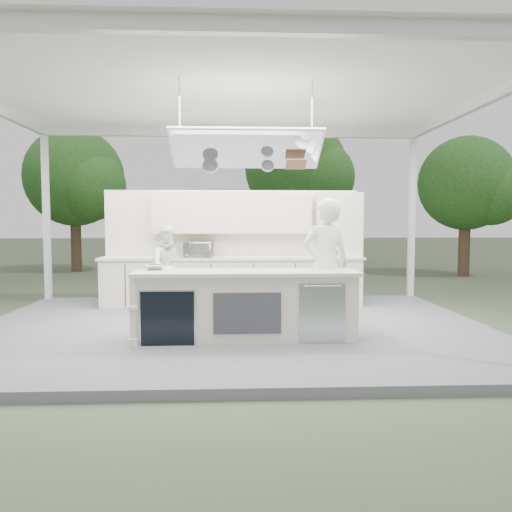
{
  "coord_description": "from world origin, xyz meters",
  "views": [
    {
      "loc": [
        0.01,
        -7.79,
        1.76
      ],
      "look_at": [
        0.39,
        0.4,
        1.19
      ],
      "focal_mm": 35.0,
      "sensor_mm": 36.0,
      "label": 1
    }
  ],
  "objects_px": {
    "back_counter": "(232,281)",
    "sous_chef": "(170,267)",
    "demo_island": "(245,305)",
    "head_chef": "(326,265)"
  },
  "relations": [
    {
      "from": "back_counter",
      "to": "sous_chef",
      "type": "height_order",
      "value": "sous_chef"
    },
    {
      "from": "sous_chef",
      "to": "demo_island",
      "type": "bearing_deg",
      "value": -76.98
    },
    {
      "from": "demo_island",
      "to": "back_counter",
      "type": "distance_m",
      "value": 2.82
    },
    {
      "from": "back_counter",
      "to": "demo_island",
      "type": "bearing_deg",
      "value": -86.37
    },
    {
      "from": "demo_island",
      "to": "back_counter",
      "type": "bearing_deg",
      "value": 93.63
    },
    {
      "from": "demo_island",
      "to": "head_chef",
      "type": "height_order",
      "value": "head_chef"
    },
    {
      "from": "demo_island",
      "to": "sous_chef",
      "type": "distance_m",
      "value": 2.82
    },
    {
      "from": "back_counter",
      "to": "sous_chef",
      "type": "distance_m",
      "value": 1.26
    },
    {
      "from": "demo_island",
      "to": "head_chef",
      "type": "distance_m",
      "value": 1.38
    },
    {
      "from": "head_chef",
      "to": "demo_island",
      "type": "bearing_deg",
      "value": 11.71
    }
  ]
}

